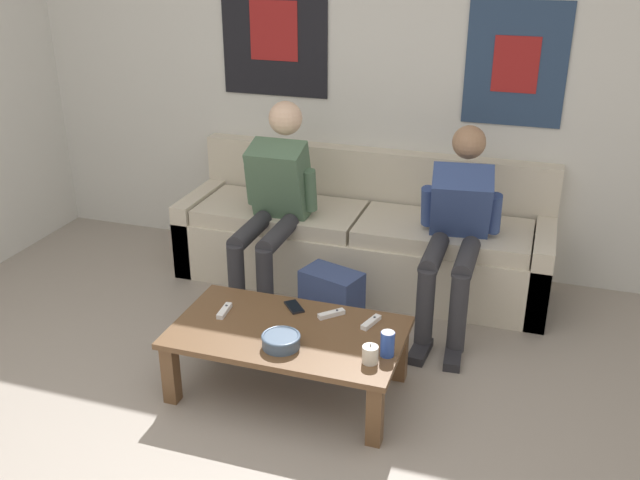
{
  "coord_description": "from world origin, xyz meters",
  "views": [
    {
      "loc": [
        1.34,
        -1.95,
        2.17
      ],
      "look_at": [
        0.26,
        1.36,
        0.64
      ],
      "focal_mm": 40.0,
      "sensor_mm": 36.0,
      "label": 1
    }
  ],
  "objects_px": {
    "coffee_table": "(288,339)",
    "person_seated_teen": "(457,223)",
    "drink_can_blue": "(387,344)",
    "game_controller_far_center": "(224,311)",
    "game_controller_near_left": "(371,322)",
    "cell_phone": "(294,307)",
    "ceramic_bowl": "(281,340)",
    "couch": "(363,239)",
    "game_controller_near_right": "(331,314)",
    "person_seated_adult": "(274,198)",
    "pillar_candle": "(370,354)",
    "backpack": "(331,303)"
  },
  "relations": [
    {
      "from": "coffee_table",
      "to": "person_seated_teen",
      "type": "distance_m",
      "value": 1.24
    },
    {
      "from": "drink_can_blue",
      "to": "person_seated_teen",
      "type": "bearing_deg",
      "value": 81.85
    },
    {
      "from": "person_seated_teen",
      "to": "game_controller_far_center",
      "type": "relative_size",
      "value": 7.62
    },
    {
      "from": "coffee_table",
      "to": "game_controller_near_left",
      "type": "xyz_separation_m",
      "value": [
        0.38,
        0.18,
        0.07
      ]
    },
    {
      "from": "person_seated_teen",
      "to": "game_controller_far_center",
      "type": "distance_m",
      "value": 1.42
    },
    {
      "from": "person_seated_teen",
      "to": "cell_phone",
      "type": "xyz_separation_m",
      "value": [
        -0.71,
        -0.77,
        -0.26
      ]
    },
    {
      "from": "ceramic_bowl",
      "to": "couch",
      "type": "bearing_deg",
      "value": 89.89
    },
    {
      "from": "game_controller_near_left",
      "to": "cell_phone",
      "type": "distance_m",
      "value": 0.42
    },
    {
      "from": "cell_phone",
      "to": "couch",
      "type": "bearing_deg",
      "value": 86.26
    },
    {
      "from": "game_controller_near_left",
      "to": "game_controller_far_center",
      "type": "height_order",
      "value": "same"
    },
    {
      "from": "coffee_table",
      "to": "game_controller_far_center",
      "type": "bearing_deg",
      "value": 171.06
    },
    {
      "from": "game_controller_near_right",
      "to": "cell_phone",
      "type": "distance_m",
      "value": 0.21
    },
    {
      "from": "person_seated_adult",
      "to": "cell_phone",
      "type": "height_order",
      "value": "person_seated_adult"
    },
    {
      "from": "ceramic_bowl",
      "to": "game_controller_near_left",
      "type": "xyz_separation_m",
      "value": [
        0.35,
        0.33,
        -0.02
      ]
    },
    {
      "from": "couch",
      "to": "pillar_candle",
      "type": "distance_m",
      "value": 1.55
    },
    {
      "from": "couch",
      "to": "pillar_candle",
      "type": "bearing_deg",
      "value": -73.86
    },
    {
      "from": "person_seated_teen",
      "to": "backpack",
      "type": "xyz_separation_m",
      "value": [
        -0.64,
        -0.36,
        -0.44
      ]
    },
    {
      "from": "couch",
      "to": "game_controller_near_right",
      "type": "bearing_deg",
      "value": -83.1
    },
    {
      "from": "drink_can_blue",
      "to": "game_controller_near_left",
      "type": "xyz_separation_m",
      "value": [
        -0.14,
        0.25,
        -0.05
      ]
    },
    {
      "from": "coffee_table",
      "to": "game_controller_near_right",
      "type": "bearing_deg",
      "value": 50.2
    },
    {
      "from": "cell_phone",
      "to": "backpack",
      "type": "bearing_deg",
      "value": 79.67
    },
    {
      "from": "couch",
      "to": "person_seated_adult",
      "type": "height_order",
      "value": "person_seated_adult"
    },
    {
      "from": "ceramic_bowl",
      "to": "drink_can_blue",
      "type": "distance_m",
      "value": 0.5
    },
    {
      "from": "game_controller_far_center",
      "to": "person_seated_teen",
      "type": "bearing_deg",
      "value": 41.93
    },
    {
      "from": "game_controller_near_right",
      "to": "pillar_candle",
      "type": "bearing_deg",
      "value": -49.91
    },
    {
      "from": "couch",
      "to": "person_seated_adult",
      "type": "xyz_separation_m",
      "value": [
        -0.47,
        -0.37,
        0.37
      ]
    },
    {
      "from": "couch",
      "to": "game_controller_far_center",
      "type": "bearing_deg",
      "value": -107.21
    },
    {
      "from": "pillar_candle",
      "to": "game_controller_near_left",
      "type": "xyz_separation_m",
      "value": [
        -0.08,
        0.33,
        -0.03
      ]
    },
    {
      "from": "person_seated_adult",
      "to": "cell_phone",
      "type": "relative_size",
      "value": 8.18
    },
    {
      "from": "coffee_table",
      "to": "person_seated_adult",
      "type": "distance_m",
      "value": 1.12
    },
    {
      "from": "game_controller_near_left",
      "to": "game_controller_far_center",
      "type": "relative_size",
      "value": 1.01
    },
    {
      "from": "person_seated_adult",
      "to": "pillar_candle",
      "type": "bearing_deg",
      "value": -51.07
    },
    {
      "from": "backpack",
      "to": "game_controller_near_right",
      "type": "bearing_deg",
      "value": -72.34
    },
    {
      "from": "person_seated_adult",
      "to": "game_controller_near_right",
      "type": "xyz_separation_m",
      "value": [
        0.61,
        -0.77,
        -0.29
      ]
    },
    {
      "from": "couch",
      "to": "game_controller_near_left",
      "type": "bearing_deg",
      "value": -73.13
    },
    {
      "from": "person_seated_teen",
      "to": "game_controller_near_right",
      "type": "height_order",
      "value": "person_seated_teen"
    },
    {
      "from": "backpack",
      "to": "game_controller_near_left",
      "type": "bearing_deg",
      "value": -51.97
    },
    {
      "from": "person_seated_adult",
      "to": "ceramic_bowl",
      "type": "bearing_deg",
      "value": -67.3
    },
    {
      "from": "coffee_table",
      "to": "cell_phone",
      "type": "relative_size",
      "value": 7.81
    },
    {
      "from": "pillar_candle",
      "to": "cell_phone",
      "type": "bearing_deg",
      "value": 143.66
    },
    {
      "from": "backpack",
      "to": "game_controller_far_center",
      "type": "bearing_deg",
      "value": -124.93
    },
    {
      "from": "pillar_candle",
      "to": "backpack",
      "type": "bearing_deg",
      "value": 118.92
    },
    {
      "from": "game_controller_far_center",
      "to": "coffee_table",
      "type": "bearing_deg",
      "value": -8.94
    },
    {
      "from": "coffee_table",
      "to": "drink_can_blue",
      "type": "height_order",
      "value": "drink_can_blue"
    },
    {
      "from": "game_controller_far_center",
      "to": "drink_can_blue",
      "type": "bearing_deg",
      "value": -8.16
    },
    {
      "from": "coffee_table",
      "to": "backpack",
      "type": "height_order",
      "value": "backpack"
    },
    {
      "from": "couch",
      "to": "coffee_table",
      "type": "bearing_deg",
      "value": -91.16
    },
    {
      "from": "couch",
      "to": "game_controller_far_center",
      "type": "height_order",
      "value": "couch"
    },
    {
      "from": "person_seated_adult",
      "to": "ceramic_bowl",
      "type": "xyz_separation_m",
      "value": [
        0.47,
        -1.12,
        -0.27
      ]
    },
    {
      "from": "ceramic_bowl",
      "to": "cell_phone",
      "type": "distance_m",
      "value": 0.38
    }
  ]
}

